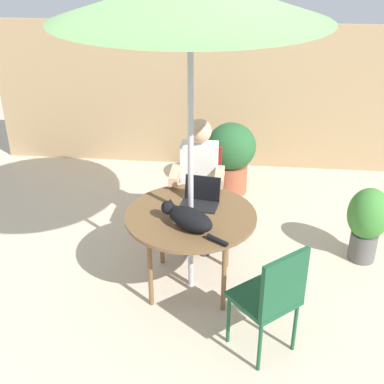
% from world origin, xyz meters
% --- Properties ---
extents(ground_plane, '(14.00, 14.00, 0.00)m').
position_xyz_m(ground_plane, '(0.00, 0.00, 0.00)').
color(ground_plane, beige).
extents(fence_back, '(5.44, 0.08, 1.78)m').
position_xyz_m(fence_back, '(0.00, 2.56, 0.89)').
color(fence_back, tan).
rests_on(fence_back, ground).
extents(patio_table, '(1.07, 1.07, 0.71)m').
position_xyz_m(patio_table, '(0.00, 0.00, 0.65)').
color(patio_table, brown).
rests_on(patio_table, ground).
extents(chair_occupied, '(0.40, 0.40, 0.90)m').
position_xyz_m(chair_occupied, '(0.00, 0.85, 0.53)').
color(chair_occupied, maroon).
rests_on(chair_occupied, ground).
extents(chair_empty, '(0.56, 0.56, 0.90)m').
position_xyz_m(chair_empty, '(0.64, -0.73, 0.53)').
color(chair_empty, '#194C2D').
rests_on(chair_empty, ground).
extents(person_seated, '(0.48, 0.48, 1.24)m').
position_xyz_m(person_seated, '(0.00, 0.70, 0.70)').
color(person_seated, white).
rests_on(person_seated, ground).
extents(laptop, '(0.33, 0.29, 0.21)m').
position_xyz_m(laptop, '(0.07, 0.20, 0.77)').
color(laptop, black).
rests_on(laptop, patio_table).
extents(cat, '(0.55, 0.43, 0.17)m').
position_xyz_m(cat, '(-0.00, -0.21, 0.79)').
color(cat, black).
rests_on(cat, patio_table).
extents(potted_plant_near_fence, '(0.55, 0.55, 0.83)m').
position_xyz_m(potted_plant_near_fence, '(0.27, 1.79, 0.47)').
color(potted_plant_near_fence, '#9E5138').
rests_on(potted_plant_near_fence, ground).
extents(potted_plant_by_chair, '(0.38, 0.38, 0.73)m').
position_xyz_m(potted_plant_by_chair, '(1.55, 0.55, 0.42)').
color(potted_plant_by_chair, '#595654').
rests_on(potted_plant_by_chair, ground).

